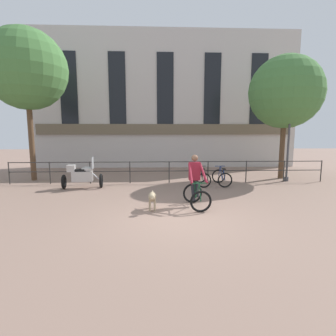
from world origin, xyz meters
The scene contains 11 objects.
ground_plane centered at (0.00, 0.00, 0.00)m, with size 60.00×60.00×0.00m, color #8E7060.
canal_railing centered at (0.00, 5.20, 0.71)m, with size 15.05×0.05×1.05m.
building_facade centered at (0.00, 10.99, 4.54)m, with size 18.00×0.72×9.13m.
cyclist_with_bike centered at (0.67, 1.20, 0.76)m, with size 0.79×1.23×1.70m.
dog centered at (-0.75, 0.81, 0.41)m, with size 0.24×0.92×0.59m.
parked_motorcycle centered at (-3.84, 4.15, 0.56)m, with size 1.74×0.81×1.35m.
parked_bicycle_near_lamp centered at (1.46, 4.54, 0.36)m, with size 0.67×1.12×0.86m.
parked_bicycle_mid_left centered at (2.39, 4.54, 0.36)m, with size 0.70×1.13×0.86m.
street_lamp centered at (5.87, 5.41, 2.39)m, with size 0.28×0.28×4.25m.
tree_canalside_left centered at (-6.84, 6.22, 5.41)m, with size 3.85×3.85×7.35m.
tree_canalside_right centered at (5.95, 6.18, 4.42)m, with size 3.65×3.65×6.26m.
Camera 1 is at (-0.61, -7.19, 2.46)m, focal length 28.00 mm.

